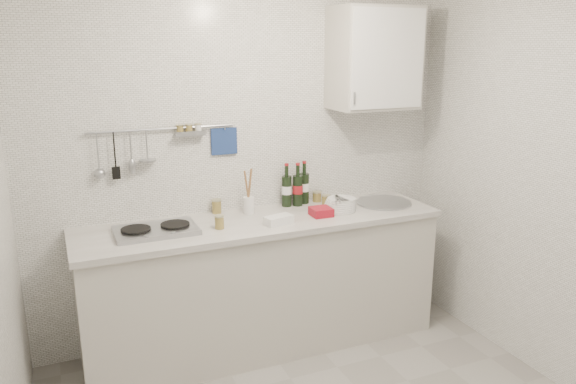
% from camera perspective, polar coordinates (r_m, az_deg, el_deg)
% --- Properties ---
extents(back_wall, '(3.00, 0.02, 2.50)m').
position_cam_1_polar(back_wall, '(3.93, -4.27, 3.06)').
color(back_wall, silver).
rests_on(back_wall, floor).
extents(wall_right, '(0.02, 2.80, 2.50)m').
position_cam_1_polar(wall_right, '(3.64, 26.81, 0.52)').
color(wall_right, silver).
rests_on(wall_right, floor).
extents(counter, '(2.44, 0.64, 0.96)m').
position_cam_1_polar(counter, '(3.92, -2.49, -9.54)').
color(counter, '#B7B3A9').
rests_on(counter, floor).
extents(wall_rail, '(0.98, 0.09, 0.34)m').
position_cam_1_polar(wall_rail, '(3.72, -12.90, 4.80)').
color(wall_rail, '#93969B').
rests_on(wall_rail, back_wall).
extents(wall_cabinet, '(0.60, 0.38, 0.70)m').
position_cam_1_polar(wall_cabinet, '(4.07, 8.78, 13.28)').
color(wall_cabinet, '#B7B3A9').
rests_on(wall_cabinet, back_wall).
extents(plate_stack_hob, '(0.24, 0.24, 0.02)m').
position_cam_1_polar(plate_stack_hob, '(3.64, -11.98, -3.38)').
color(plate_stack_hob, '#5067B6').
rests_on(plate_stack_hob, counter).
extents(plate_stack_sink, '(0.25, 0.24, 0.09)m').
position_cam_1_polar(plate_stack_sink, '(3.94, 5.30, -1.25)').
color(plate_stack_sink, white).
rests_on(plate_stack_sink, counter).
extents(wine_bottles, '(0.22, 0.11, 0.31)m').
position_cam_1_polar(wine_bottles, '(4.02, 0.84, 0.82)').
color(wine_bottles, black).
rests_on(wine_bottles, counter).
extents(butter_dish, '(0.20, 0.13, 0.06)m').
position_cam_1_polar(butter_dish, '(3.62, -0.96, -2.86)').
color(butter_dish, white).
rests_on(butter_dish, counter).
extents(strawberry_punnet, '(0.14, 0.14, 0.06)m').
position_cam_1_polar(strawberry_punnet, '(3.80, 3.38, -2.01)').
color(strawberry_punnet, red).
rests_on(strawberry_punnet, counter).
extents(utensil_crock, '(0.08, 0.08, 0.32)m').
position_cam_1_polar(utensil_crock, '(3.85, -4.01, -1.11)').
color(utensil_crock, white).
rests_on(utensil_crock, counter).
extents(jar_a, '(0.07, 0.07, 0.10)m').
position_cam_1_polar(jar_a, '(3.88, -7.26, -1.44)').
color(jar_a, olive).
rests_on(jar_a, counter).
extents(jar_b, '(0.07, 0.07, 0.08)m').
position_cam_1_polar(jar_b, '(4.14, 2.96, -0.45)').
color(jar_b, olive).
rests_on(jar_b, counter).
extents(jar_c, '(0.06, 0.06, 0.07)m').
position_cam_1_polar(jar_c, '(4.07, 3.88, -0.78)').
color(jar_c, olive).
rests_on(jar_c, counter).
extents(jar_d, '(0.06, 0.06, 0.09)m').
position_cam_1_polar(jar_d, '(3.56, -6.98, -3.03)').
color(jar_d, olive).
rests_on(jar_d, counter).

